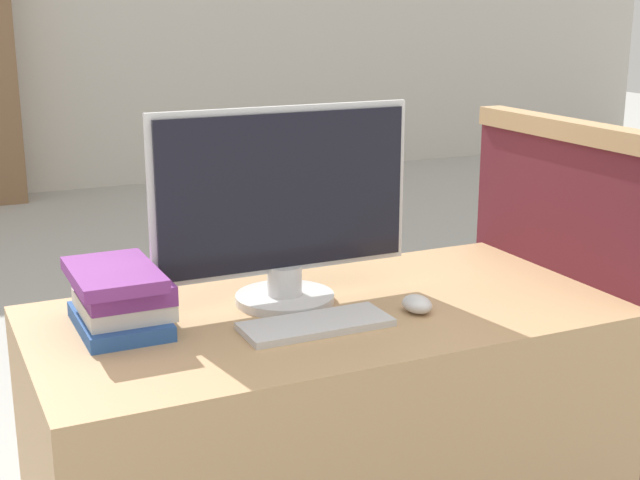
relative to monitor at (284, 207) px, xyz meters
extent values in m
cube|color=beige|center=(0.07, 5.26, 0.42)|extent=(12.00, 0.06, 2.80)
cube|color=tan|center=(0.07, -0.09, -0.61)|extent=(1.35, 0.69, 0.75)
cube|color=#5B1E28|center=(0.77, -0.08, -0.43)|extent=(0.05, 0.72, 1.10)
cube|color=tan|center=(0.77, -0.08, 0.14)|extent=(0.07, 0.72, 0.05)
cylinder|color=silver|center=(0.00, 0.00, -0.22)|extent=(0.24, 0.24, 0.02)
cylinder|color=silver|center=(0.00, 0.00, -0.18)|extent=(0.08, 0.08, 0.07)
cube|color=silver|center=(0.00, 0.00, 0.04)|extent=(0.63, 0.01, 0.39)
cube|color=black|center=(0.00, 0.00, 0.04)|extent=(0.60, 0.02, 0.36)
cube|color=silver|center=(-0.01, -0.19, -0.22)|extent=(0.33, 0.13, 0.02)
ellipsoid|color=silver|center=(0.25, -0.20, -0.21)|extent=(0.06, 0.09, 0.04)
cube|color=#285199|center=(-0.39, -0.01, -0.22)|extent=(0.18, 0.27, 0.03)
cube|color=silver|center=(-0.38, 0.00, -0.18)|extent=(0.18, 0.22, 0.04)
cube|color=#7A3384|center=(-0.38, 0.00, -0.14)|extent=(0.18, 0.23, 0.04)
cube|color=#7A3384|center=(-0.40, -0.01, -0.11)|extent=(0.18, 0.27, 0.03)
camera|label=1|loc=(-0.78, -1.86, 0.46)|focal=50.00mm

